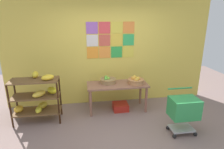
# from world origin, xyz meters

# --- Properties ---
(ground) EXTENTS (9.58, 9.58, 0.00)m
(ground) POSITION_xyz_m (0.00, 0.00, 0.00)
(ground) COLOR #7F6762
(back_wall_with_art) EXTENTS (5.18, 0.07, 2.81)m
(back_wall_with_art) POSITION_xyz_m (0.00, 1.82, 1.41)
(back_wall_with_art) COLOR #DFC54B
(back_wall_with_art) RESTS_ON ground
(banana_shelf_unit) EXTENTS (1.00, 0.50, 1.09)m
(banana_shelf_unit) POSITION_xyz_m (-1.65, 1.04, 0.60)
(banana_shelf_unit) COLOR #321B0B
(banana_shelf_unit) RESTS_ON ground
(display_table) EXTENTS (1.43, 0.59, 0.68)m
(display_table) POSITION_xyz_m (0.12, 1.29, 0.58)
(display_table) COLOR #8B5C47
(display_table) RESTS_ON ground
(fruit_basket_left) EXTENTS (0.40, 0.40, 0.16)m
(fruit_basket_left) POSITION_xyz_m (-0.09, 1.38, 0.74)
(fruit_basket_left) COLOR olive
(fruit_basket_left) RESTS_ON display_table
(fruit_basket_right) EXTENTS (0.38, 0.38, 0.18)m
(fruit_basket_right) POSITION_xyz_m (0.55, 1.22, 0.76)
(fruit_basket_right) COLOR #B67E4D
(fruit_basket_right) RESTS_ON display_table
(produce_crate_under_table) EXTENTS (0.36, 0.35, 0.16)m
(produce_crate_under_table) POSITION_xyz_m (0.19, 1.25, 0.08)
(produce_crate_under_table) COLOR #AD2218
(produce_crate_under_table) RESTS_ON ground
(shopping_cart) EXTENTS (0.53, 0.43, 0.88)m
(shopping_cart) POSITION_xyz_m (1.20, 0.12, 0.52)
(shopping_cart) COLOR black
(shopping_cart) RESTS_ON ground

